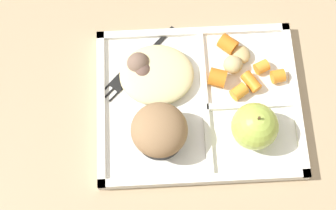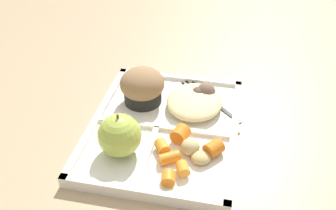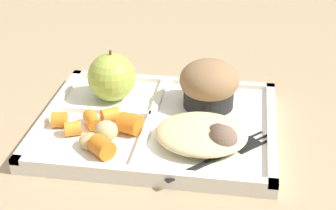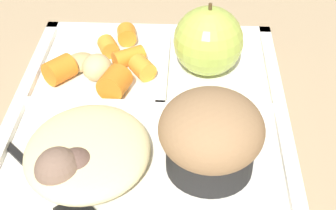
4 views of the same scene
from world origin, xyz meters
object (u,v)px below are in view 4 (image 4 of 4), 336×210
at_px(bran_muffin, 211,136).
at_px(plastic_fork, 60,196).
at_px(green_apple, 208,41).
at_px(lunch_tray, 148,120).

relative_size(bran_muffin, plastic_fork, 0.65).
xyz_separation_m(green_apple, bran_muffin, (0.14, -0.00, -0.00)).
xyz_separation_m(lunch_tray, bran_muffin, (0.07, 0.06, 0.04)).
xyz_separation_m(bran_muffin, plastic_fork, (0.04, -0.12, -0.03)).
relative_size(lunch_tray, plastic_fork, 2.46).
bearing_deg(green_apple, plastic_fork, -32.98).
height_order(green_apple, plastic_fork, green_apple).
relative_size(green_apple, bran_muffin, 0.91).
bearing_deg(lunch_tray, plastic_fork, -30.73).
distance_m(bran_muffin, plastic_fork, 0.13).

